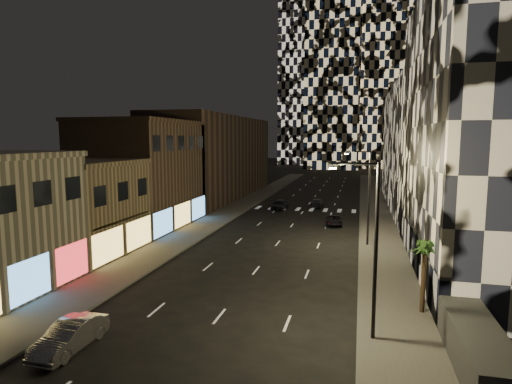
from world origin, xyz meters
The scene contains 20 objects.
sidewalk_left centered at (-10.00, 50.00, 0.07)m, with size 4.00×120.00×0.15m, color #47443F.
sidewalk_right centered at (10.00, 50.00, 0.07)m, with size 4.00×120.00×0.15m, color #47443F.
curb_left centered at (-7.90, 50.00, 0.07)m, with size 0.20×120.00×0.15m, color #4C4C47.
curb_right centered at (7.90, 50.00, 0.07)m, with size 0.20×120.00×0.15m, color #4C4C47.
retail_tan centered at (-17.00, 21.00, 4.00)m, with size 10.00×10.00×8.00m, color olive.
retail_brown centered at (-17.00, 33.50, 6.00)m, with size 10.00×15.00×12.00m, color #4D3A2B.
retail_filler_left centered at (-17.00, 60.00, 7.00)m, with size 10.00×40.00×14.00m, color #4D3A2B.
midrise_base centered at (12.30, 24.50, 1.50)m, with size 0.60×25.00×3.00m, color #383838.
plinth_right centered at (13.00, 8.00, 1.00)m, with size 2.00×8.00×2.00m, color #383838.
midrise_filler_right centered at (20.00, 57.00, 9.00)m, with size 16.00×40.00×18.00m, color #232326.
tower_right_mid centered at (35.00, 135.00, 50.00)m, with size 20.00×20.00×100.00m, color black.
tower_left_back centered at (-12.00, 165.00, 60.00)m, with size 24.00×24.00×120.00m, color black.
tower_center_low centered at (-2.00, 140.00, 47.50)m, with size 18.00×18.00×95.00m, color black.
streetlight_near centered at (8.35, 10.00, 5.35)m, with size 2.55×0.25×9.00m.
streetlight_far centered at (8.35, 30.00, 5.35)m, with size 2.55×0.25×9.00m.
car_silver_parked centered at (-5.80, 5.48, 0.72)m, with size 1.53×4.38×1.44m, color #959599.
car_dark_midlane centered at (-3.46, 48.71, 0.75)m, with size 1.78×4.42×1.51m, color black.
car_dark_oncoming centered at (1.54, 52.36, 0.65)m, with size 1.81×4.46×1.29m, color black.
car_dark_rightlane centered at (4.87, 39.29, 0.57)m, with size 1.91×4.13×1.15m, color black.
palm_tree centered at (11.50, 14.17, 3.68)m, with size 2.17×2.17×4.28m.
Camera 1 is at (7.73, -11.60, 10.28)m, focal length 30.00 mm.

